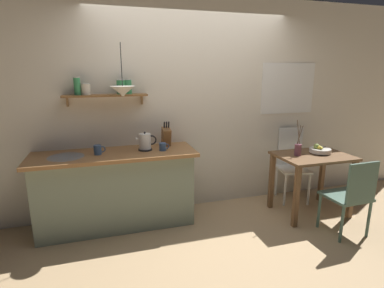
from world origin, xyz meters
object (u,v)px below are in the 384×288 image
(dining_table, at_px, (312,166))
(coffee_mug_spare, at_px, (163,147))
(dining_chair_far, at_px, (292,161))
(knife_block, at_px, (166,136))
(dining_chair_near, at_px, (352,194))
(electric_kettle, at_px, (145,142))
(pendant_lamp, at_px, (123,91))
(twig_vase, at_px, (298,149))
(coffee_mug_by_sink, at_px, (98,150))
(fruit_bowl, at_px, (320,150))

(dining_table, height_order, coffee_mug_spare, coffee_mug_spare)
(dining_chair_far, height_order, knife_block, knife_block)
(dining_table, bearing_deg, coffee_mug_spare, 171.03)
(dining_chair_far, bearing_deg, dining_chair_near, -89.01)
(electric_kettle, relative_size, coffee_mug_spare, 2.03)
(dining_table, xyz_separation_m, pendant_lamp, (-2.27, 0.28, 0.96))
(twig_vase, relative_size, coffee_mug_by_sink, 3.55)
(fruit_bowl, distance_m, electric_kettle, 2.19)
(knife_block, height_order, coffee_mug_spare, knife_block)
(dining_table, distance_m, fruit_bowl, 0.23)
(dining_chair_near, relative_size, pendant_lamp, 1.60)
(dining_chair_near, relative_size, knife_block, 2.88)
(electric_kettle, bearing_deg, coffee_mug_spare, -21.24)
(fruit_bowl, height_order, coffee_mug_spare, coffee_mug_spare)
(dining_chair_far, distance_m, pendant_lamp, 2.53)
(coffee_mug_spare, bearing_deg, electric_kettle, 158.76)
(electric_kettle, bearing_deg, dining_table, -10.18)
(twig_vase, distance_m, coffee_mug_by_sink, 2.38)
(dining_chair_near, bearing_deg, twig_vase, 112.14)
(coffee_mug_by_sink, bearing_deg, dining_chair_far, 3.19)
(dining_table, relative_size, knife_block, 2.93)
(dining_table, height_order, knife_block, knife_block)
(fruit_bowl, distance_m, twig_vase, 0.33)
(dining_chair_far, distance_m, coffee_mug_by_sink, 2.63)
(twig_vase, bearing_deg, electric_kettle, 169.64)
(dining_chair_near, height_order, coffee_mug_spare, coffee_mug_spare)
(knife_block, bearing_deg, electric_kettle, -154.25)
(twig_vase, bearing_deg, dining_table, -8.62)
(dining_table, distance_m, knife_block, 1.87)
(fruit_bowl, relative_size, twig_vase, 0.59)
(electric_kettle, xyz_separation_m, coffee_mug_spare, (0.19, -0.07, -0.05))
(dining_table, height_order, coffee_mug_by_sink, coffee_mug_by_sink)
(dining_table, height_order, pendant_lamp, pendant_lamp)
(knife_block, relative_size, pendant_lamp, 0.56)
(coffee_mug_by_sink, distance_m, pendant_lamp, 0.70)
(dining_chair_far, xyz_separation_m, fruit_bowl, (0.08, -0.44, 0.27))
(dining_chair_far, bearing_deg, fruit_bowl, -79.12)
(dining_chair_near, xyz_separation_m, fruit_bowl, (0.07, 0.64, 0.33))
(knife_block, bearing_deg, twig_vase, -16.75)
(knife_block, bearing_deg, dining_chair_far, -0.77)
(dining_table, relative_size, pendant_lamp, 1.63)
(dining_chair_far, bearing_deg, pendant_lamp, -175.08)
(dining_chair_far, height_order, electric_kettle, electric_kettle)
(coffee_mug_spare, height_order, pendant_lamp, pendant_lamp)
(pendant_lamp, bearing_deg, dining_chair_far, 4.92)
(dining_chair_near, xyz_separation_m, twig_vase, (-0.26, 0.64, 0.36))
(dining_table, bearing_deg, twig_vase, 171.38)
(knife_block, xyz_separation_m, pendant_lamp, (-0.51, -0.22, 0.57))
(electric_kettle, height_order, coffee_mug_spare, electric_kettle)
(twig_vase, xyz_separation_m, coffee_mug_spare, (-1.64, 0.26, 0.09))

